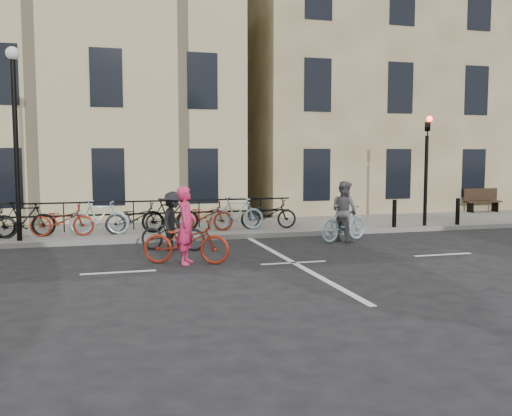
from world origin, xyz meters
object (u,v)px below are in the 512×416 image
object	(u,v)px
traffic_light	(427,157)
cyclist_grey	(344,217)
cyclist_dark	(173,227)
lamp_post	(15,119)
bench	(482,199)
cyclist_pink	(186,237)

from	to	relation	value
traffic_light	cyclist_grey	bearing A→B (deg)	-156.89
cyclist_grey	cyclist_dark	bearing A→B (deg)	70.75
cyclist_grey	cyclist_dark	xyz separation A→B (m)	(-5.03, -0.24, -0.10)
lamp_post	cyclist_dark	world-z (taller)	lamp_post
cyclist_dark	traffic_light	bearing A→B (deg)	-52.94
lamp_post	cyclist_dark	xyz separation A→B (m)	(4.01, -1.86, -2.87)
traffic_light	cyclist_grey	xyz separation A→B (m)	(-3.67, -1.56, -1.74)
bench	cyclist_pink	size ratio (longest dim) A/B	0.75
lamp_post	cyclist_grey	world-z (taller)	lamp_post
cyclist_pink	cyclist_dark	size ratio (longest dim) A/B	1.16
cyclist_pink	cyclist_grey	bearing A→B (deg)	-45.48
traffic_light	cyclist_grey	distance (m)	4.35
traffic_light	cyclist_grey	size ratio (longest dim) A/B	2.07
bench	cyclist_grey	world-z (taller)	cyclist_grey
traffic_light	lamp_post	world-z (taller)	lamp_post
cyclist_pink	cyclist_grey	xyz separation A→B (m)	(4.97, 2.18, 0.09)
lamp_post	bench	xyz separation A→B (m)	(17.50, 3.33, -2.82)
traffic_light	cyclist_pink	world-z (taller)	traffic_light
lamp_post	cyclist_pink	world-z (taller)	lamp_post
lamp_post	cyclist_dark	bearing A→B (deg)	-24.90
cyclist_grey	cyclist_pink	bearing A→B (deg)	91.76
traffic_light	bench	distance (m)	6.14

